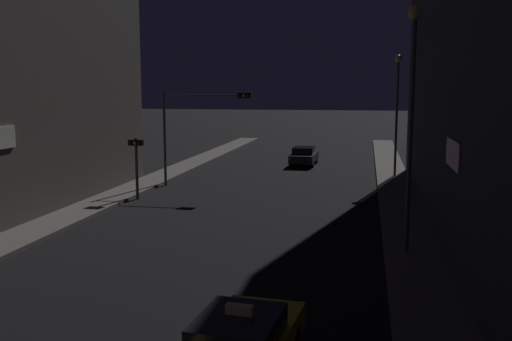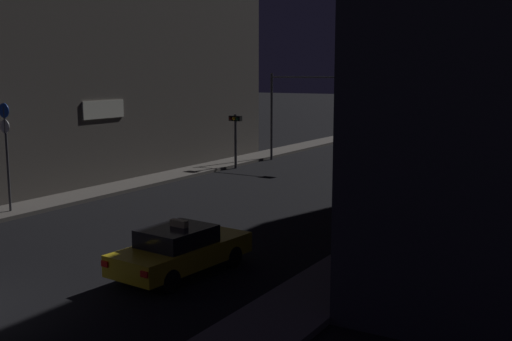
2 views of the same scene
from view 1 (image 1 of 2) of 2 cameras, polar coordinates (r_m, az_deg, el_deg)
name	(u,v)px [view 1 (image 1 of 2)]	position (r m, az deg, el deg)	size (l,w,h in m)	color
sidewalk_left	(153,180)	(37.35, -10.15, -0.97)	(2.08, 62.01, 0.17)	#5B5651
sidewalk_right	(396,188)	(34.95, 13.62, -1.69)	(2.08, 62.01, 0.17)	#5B5651
far_car	(304,156)	(44.72, 4.76, 1.46)	(1.90, 4.49, 1.42)	black
traffic_light_overhead	(197,118)	(34.69, -5.87, 5.23)	(5.44, 0.42, 5.75)	#47474C
traffic_light_left_kerb	(136,155)	(31.34, -11.75, 1.52)	(0.80, 0.42, 3.30)	#47474C
street_lamp_near_block	(412,92)	(20.59, 15.17, 7.46)	(0.50, 0.50, 8.52)	#47474C
street_lamp_far_block	(397,97)	(38.84, 13.78, 7.06)	(0.48, 0.48, 7.87)	#47474C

